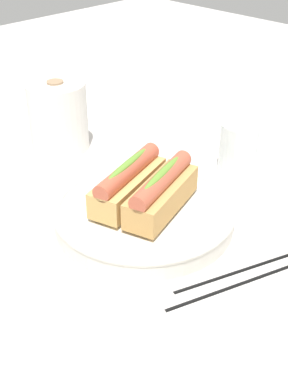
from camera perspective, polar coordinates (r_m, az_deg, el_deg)
The scene contains 8 objects.
ground_plane at distance 0.79m, azimuth 0.94°, elevation -3.39°, with size 2.40×2.40×0.00m, color beige.
serving_bowl at distance 0.78m, azimuth 0.00°, elevation -2.27°, with size 0.27×0.27×0.04m.
hotdog_front at distance 0.74m, azimuth 1.80°, elevation -0.07°, with size 0.16×0.09×0.06m.
hotdog_back at distance 0.77m, azimuth -1.74°, elevation 1.06°, with size 0.16×0.09×0.06m.
water_glass at distance 0.93m, azimuth 10.31°, elevation 4.54°, with size 0.07×0.07×0.09m.
paper_towel_roll at distance 0.99m, azimuth -9.41°, elevation 8.22°, with size 0.11×0.11×0.13m.
chopstick_near at distance 0.72m, azimuth 11.18°, elevation -8.20°, with size 0.01×0.01×0.22m, color black.
chopstick_far at distance 0.69m, azimuth 10.55°, elevation -9.80°, with size 0.01×0.01×0.22m, color black.
Camera 1 is at (-0.47, -0.45, 0.46)m, focal length 48.52 mm.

